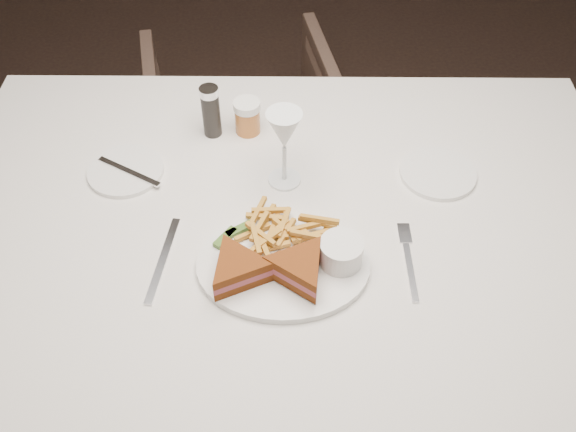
{
  "coord_description": "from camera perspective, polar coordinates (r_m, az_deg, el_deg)",
  "views": [
    {
      "loc": [
        -0.34,
        -0.97,
        1.69
      ],
      "look_at": [
        -0.26,
        -0.16,
        0.8
      ],
      "focal_mm": 40.0,
      "sensor_mm": 36.0,
      "label": 1
    }
  ],
  "objects": [
    {
      "name": "ground",
      "position": [
        1.98,
        7.29,
        -11.73
      ],
      "size": [
        5.0,
        5.0,
        0.0
      ],
      "primitive_type": "plane",
      "color": "black",
      "rests_on": "ground"
    },
    {
      "name": "table_setting",
      "position": [
        1.22,
        -0.85,
        -0.29
      ],
      "size": [
        0.82,
        0.63,
        0.18
      ],
      "color": "white",
      "rests_on": "table"
    },
    {
      "name": "chair_far",
      "position": [
        2.17,
        -3.89,
        7.8
      ],
      "size": [
        0.65,
        0.62,
        0.62
      ],
      "primitive_type": "imported",
      "rotation": [
        0.0,
        0.0,
        3.24
      ],
      "color": "#46332B",
      "rests_on": "ground"
    },
    {
      "name": "table",
      "position": [
        1.57,
        -0.18,
        -9.18
      ],
      "size": [
        1.49,
        1.08,
        0.75
      ],
      "primitive_type": "cube",
      "rotation": [
        0.0,
        0.0,
        -0.11
      ],
      "color": "silver",
      "rests_on": "ground"
    }
  ]
}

